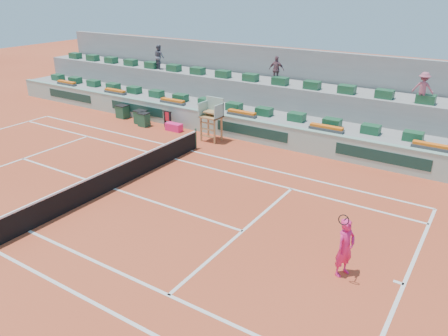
{
  "coord_description": "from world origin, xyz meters",
  "views": [
    {
      "loc": [
        13.1,
        -11.61,
        8.13
      ],
      "look_at": [
        4.0,
        2.5,
        1.0
      ],
      "focal_mm": 35.0,
      "sensor_mm": 36.0,
      "label": 1
    }
  ],
  "objects_px": {
    "umpire_chair": "(212,114)",
    "drink_cooler_a": "(144,120)",
    "player_bag": "(174,127)",
    "tennis_player": "(345,247)"
  },
  "relations": [
    {
      "from": "player_bag",
      "to": "umpire_chair",
      "type": "xyz_separation_m",
      "value": [
        2.87,
        -0.15,
        1.31
      ]
    },
    {
      "from": "umpire_chair",
      "to": "drink_cooler_a",
      "type": "relative_size",
      "value": 2.86
    },
    {
      "from": "umpire_chair",
      "to": "drink_cooler_a",
      "type": "distance_m",
      "value": 5.12
    },
    {
      "from": "player_bag",
      "to": "tennis_player",
      "type": "height_order",
      "value": "tennis_player"
    },
    {
      "from": "umpire_chair",
      "to": "tennis_player",
      "type": "relative_size",
      "value": 1.05
    },
    {
      "from": "player_bag",
      "to": "umpire_chair",
      "type": "relative_size",
      "value": 0.43
    },
    {
      "from": "tennis_player",
      "to": "umpire_chair",
      "type": "bearing_deg",
      "value": 141.92
    },
    {
      "from": "umpire_chair",
      "to": "drink_cooler_a",
      "type": "xyz_separation_m",
      "value": [
        -4.99,
        -0.13,
        -1.12
      ]
    },
    {
      "from": "umpire_chair",
      "to": "tennis_player",
      "type": "height_order",
      "value": "umpire_chair"
    },
    {
      "from": "umpire_chair",
      "to": "drink_cooler_a",
      "type": "bearing_deg",
      "value": -178.48
    }
  ]
}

